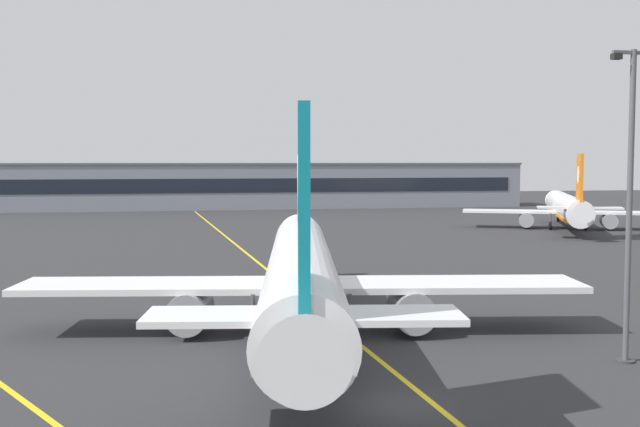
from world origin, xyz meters
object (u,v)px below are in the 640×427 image
(airliner_foreground, at_px, (301,274))
(safety_cone_by_nose_gear, at_px, (263,283))
(airliner_background, at_px, (567,208))
(apron_lamp_post, at_px, (630,201))

(airliner_foreground, xyz_separation_m, safety_cone_by_nose_gear, (-0.11, 16.80, -3.11))
(airliner_background, bearing_deg, apron_lamp_post, -117.13)
(airliner_background, relative_size, apron_lamp_post, 2.39)
(airliner_foreground, xyz_separation_m, apron_lamp_post, (14.40, -9.02, 4.44))
(airliner_background, bearing_deg, safety_cone_by_nose_gear, -140.07)
(airliner_foreground, height_order, safety_cone_by_nose_gear, airliner_foreground)
(airliner_background, relative_size, safety_cone_by_nose_gear, 65.10)
(apron_lamp_post, bearing_deg, safety_cone_by_nose_gear, 119.32)
(airliner_foreground, relative_size, safety_cone_by_nose_gear, 75.21)
(apron_lamp_post, distance_m, safety_cone_by_nose_gear, 30.57)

